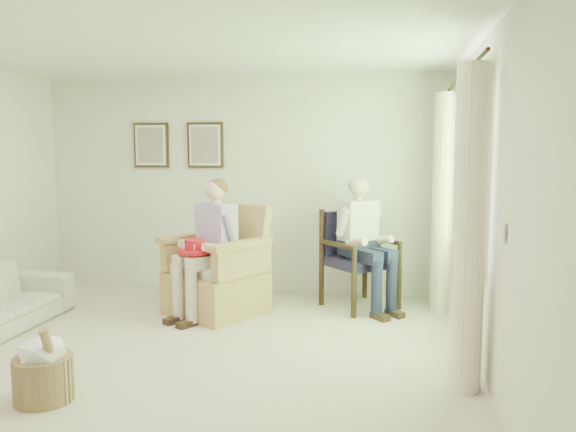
% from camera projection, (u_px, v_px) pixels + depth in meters
% --- Properties ---
extents(floor, '(5.50, 5.50, 0.00)m').
position_uv_depth(floor, '(150.00, 375.00, 4.29)').
color(floor, '#C1B29B').
rests_on(floor, ground).
extents(back_wall, '(5.00, 0.04, 2.60)m').
position_uv_depth(back_wall, '(242.00, 185.00, 6.83)').
color(back_wall, silver).
rests_on(back_wall, ground).
extents(right_wall, '(0.04, 5.50, 2.60)m').
position_uv_depth(right_wall, '(501.00, 213.00, 3.69)').
color(right_wall, silver).
rests_on(right_wall, ground).
extents(ceiling, '(5.00, 5.50, 0.02)m').
position_uv_depth(ceiling, '(140.00, 25.00, 3.99)').
color(ceiling, white).
rests_on(ceiling, back_wall).
extents(window, '(0.13, 2.50, 1.63)m').
position_uv_depth(window, '(471.00, 165.00, 4.84)').
color(window, '#2D6B23').
rests_on(window, right_wall).
extents(curtain_left, '(0.34, 0.34, 2.30)m').
position_uv_depth(curtain_left, '(469.00, 230.00, 3.96)').
color(curtain_left, '#FBE7C5').
rests_on(curtain_left, ground).
extents(curtain_right, '(0.34, 0.34, 2.30)m').
position_uv_depth(curtain_right, '(443.00, 205.00, 5.87)').
color(curtain_right, '#FBE7C5').
rests_on(curtain_right, ground).
extents(framed_print_left, '(0.45, 0.05, 0.55)m').
position_uv_depth(framed_print_left, '(151.00, 145.00, 6.94)').
color(framed_print_left, '#382114').
rests_on(framed_print_left, back_wall).
extents(framed_print_right, '(0.45, 0.05, 0.55)m').
position_uv_depth(framed_print_right, '(205.00, 145.00, 6.82)').
color(framed_print_right, '#382114').
rests_on(framed_print_right, back_wall).
extents(wicker_armchair, '(0.89, 0.88, 1.13)m').
position_uv_depth(wicker_armchair, '(217.00, 279.00, 5.94)').
color(wicker_armchair, tan).
rests_on(wicker_armchair, ground).
extents(wood_armchair, '(0.68, 0.64, 1.04)m').
position_uv_depth(wood_armchair, '(361.00, 254.00, 6.20)').
color(wood_armchair, black).
rests_on(wood_armchair, ground).
extents(person_wicker, '(0.40, 0.62, 1.40)m').
position_uv_depth(person_wicker, '(212.00, 238.00, 5.74)').
color(person_wicker, beige).
rests_on(person_wicker, ground).
extents(person_dark, '(0.40, 0.63, 1.40)m').
position_uv_depth(person_dark, '(360.00, 233.00, 6.01)').
color(person_dark, '#1B1D3B').
rests_on(person_dark, ground).
extents(red_hat, '(0.34, 0.34, 0.14)m').
position_uv_depth(red_hat, '(195.00, 248.00, 5.61)').
color(red_hat, red).
rests_on(red_hat, person_wicker).
extents(hatbox, '(0.42, 0.42, 0.59)m').
position_uv_depth(hatbox, '(43.00, 368.00, 3.84)').
color(hatbox, tan).
rests_on(hatbox, ground).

